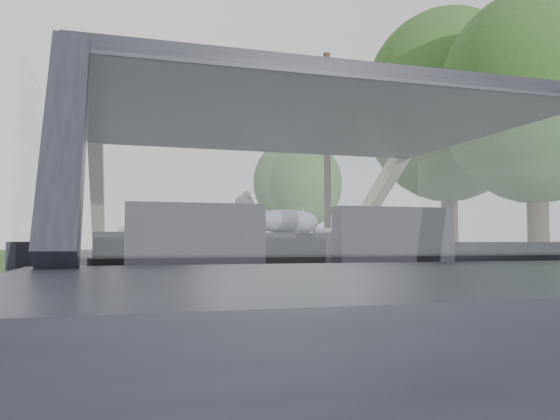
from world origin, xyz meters
TOP-DOWN VIEW (x-y plane):
  - subject_car at (0.00, 0.00)m, footprint 1.80×4.00m
  - dashboard at (0.00, 0.62)m, footprint 1.58×0.45m
  - driver_seat at (-0.40, -0.29)m, footprint 0.50×0.72m
  - passenger_seat at (0.40, -0.29)m, footprint 0.50×0.72m
  - steering_wheel at (-0.40, 0.33)m, footprint 0.36×0.36m
  - cat at (0.25, 0.64)m, footprint 0.55×0.21m
  - guardrail at (4.30, 10.00)m, footprint 0.05×90.00m
  - other_car at (0.34, 22.25)m, footprint 2.91×5.20m
  - highway_sign at (5.70, 16.23)m, footprint 0.29×0.87m
  - utility_pole at (6.90, 16.90)m, footprint 0.34×0.34m
  - tree_0 at (9.20, 8.65)m, footprint 6.00×6.00m
  - tree_1 at (9.61, 13.00)m, footprint 6.87×6.87m
  - tree_2 at (10.28, 29.27)m, footprint 5.53×5.53m
  - tree_3 at (12.43, 39.34)m, footprint 6.92×6.92m

SIDE VIEW (x-z plane):
  - guardrail at x=4.30m, z-range 0.42..0.74m
  - subject_car at x=0.00m, z-range 0.00..1.45m
  - other_car at x=0.34m, z-range 0.00..1.62m
  - dashboard at x=0.00m, z-range 0.70..1.00m
  - driver_seat at x=-0.40m, z-range 0.67..1.09m
  - passenger_seat at x=0.40m, z-range 0.67..1.09m
  - steering_wheel at x=-0.40m, z-range 0.90..0.94m
  - cat at x=0.25m, z-range 0.96..1.20m
  - highway_sign at x=5.70m, z-range 0.00..2.18m
  - tree_2 at x=10.28m, z-range 0.00..6.93m
  - tree_0 at x=9.20m, z-range 0.00..7.02m
  - utility_pole at x=6.90m, z-range 0.00..8.22m
  - tree_1 at x=9.61m, z-range 0.00..8.36m
  - tree_3 at x=12.43m, z-range 0.00..8.88m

